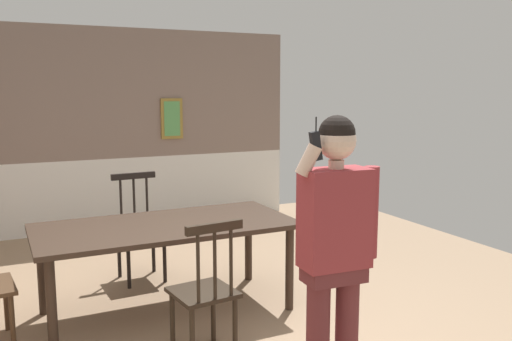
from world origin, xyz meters
name	(u,v)px	position (x,y,z in m)	size (l,w,h in m)	color
room_back_partition	(98,134)	(0.00, 3.64, 1.27)	(5.29, 0.17, 2.63)	gray
dining_table	(166,232)	(0.03, 0.63, 0.68)	(2.09, 1.03, 0.76)	#38281E
chair_by_doorway	(205,292)	(0.05, -0.26, 0.48)	(0.45, 0.45, 0.99)	#2D2319
chair_at_table_head	(140,231)	(0.02, 1.53, 0.48)	(0.46, 0.46, 1.03)	black
person_figure	(336,240)	(0.58, -1.03, 0.98)	(0.56, 0.24, 1.70)	brown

